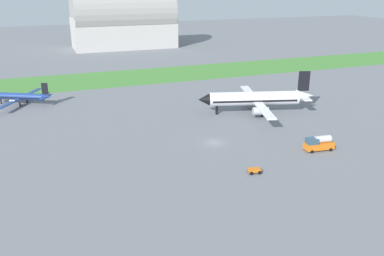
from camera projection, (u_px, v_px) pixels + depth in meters
name	position (u px, v px, depth m)	size (l,w,h in m)	color
ground_plane	(215.00, 143.00, 93.84)	(600.00, 600.00, 0.00)	slate
grass_taxiway_strip	(138.00, 77.00, 159.37)	(360.00, 28.00, 0.08)	#478438
airplane_taxiing_turboprop	(21.00, 96.00, 122.32)	(18.16, 20.85, 6.89)	navy
airplane_midfield_jet	(256.00, 99.00, 113.55)	(32.22, 32.57, 11.75)	white
baggage_cart_near_gate	(254.00, 170.00, 78.77)	(2.63, 2.11, 0.90)	orange
fuel_truck_midfield	(319.00, 143.00, 89.17)	(6.71, 3.17, 3.29)	orange
hangar_distant	(123.00, 19.00, 226.49)	(55.41, 29.04, 33.57)	#BCB7B2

